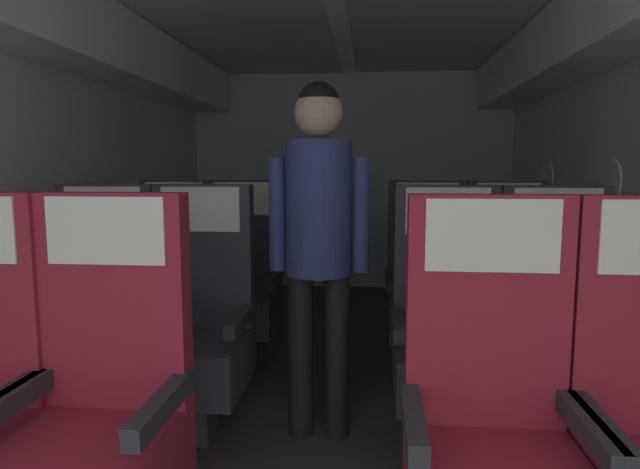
# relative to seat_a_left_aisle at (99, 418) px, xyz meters

# --- Properties ---
(ground) EXTENTS (3.37, 5.87, 0.02)m
(ground) POSITION_rel_seat_a_left_aisle_xyz_m (0.56, 1.20, -0.48)
(ground) COLOR #3D3833
(fuselage_shell) EXTENTS (3.25, 5.52, 2.16)m
(fuselage_shell) POSITION_rel_seat_a_left_aisle_xyz_m (0.56, 1.44, 1.09)
(fuselage_shell) COLOR silver
(fuselage_shell) RESTS_ON ground
(seat_a_left_aisle) EXTENTS (0.48, 0.47, 1.11)m
(seat_a_left_aisle) POSITION_rel_seat_a_left_aisle_xyz_m (0.00, 0.00, 0.00)
(seat_a_left_aisle) COLOR #38383D
(seat_a_left_aisle) RESTS_ON ground
(seat_a_right_window) EXTENTS (0.48, 0.47, 1.11)m
(seat_a_right_window) POSITION_rel_seat_a_left_aisle_xyz_m (1.10, -0.01, 0.00)
(seat_a_right_window) COLOR #38383D
(seat_a_right_window) RESTS_ON ground
(seat_b_left_window) EXTENTS (0.48, 0.47, 1.11)m
(seat_b_left_window) POSITION_rel_seat_a_left_aisle_xyz_m (-0.45, 0.85, 0.00)
(seat_b_left_window) COLOR #38383D
(seat_b_left_window) RESTS_ON ground
(seat_b_left_aisle) EXTENTS (0.48, 0.47, 1.11)m
(seat_b_left_aisle) POSITION_rel_seat_a_left_aisle_xyz_m (0.01, 0.85, 0.00)
(seat_b_left_aisle) COLOR #38383D
(seat_b_left_aisle) RESTS_ON ground
(seat_b_right_aisle) EXTENTS (0.48, 0.47, 1.11)m
(seat_b_right_aisle) POSITION_rel_seat_a_left_aisle_xyz_m (1.55, 0.85, 0.00)
(seat_b_right_aisle) COLOR #38383D
(seat_b_right_aisle) RESTS_ON ground
(seat_b_right_window) EXTENTS (0.48, 0.47, 1.11)m
(seat_b_right_window) POSITION_rel_seat_a_left_aisle_xyz_m (1.10, 0.86, 0.00)
(seat_b_right_window) COLOR #38383D
(seat_b_right_window) RESTS_ON ground
(seat_c_left_window) EXTENTS (0.48, 0.47, 1.11)m
(seat_c_left_window) POSITION_rel_seat_a_left_aisle_xyz_m (-0.44, 1.70, 0.00)
(seat_c_left_window) COLOR #38383D
(seat_c_left_window) RESTS_ON ground
(seat_c_left_aisle) EXTENTS (0.48, 0.47, 1.11)m
(seat_c_left_aisle) POSITION_rel_seat_a_left_aisle_xyz_m (-0.00, 1.72, 0.00)
(seat_c_left_aisle) COLOR #38383D
(seat_c_left_aisle) RESTS_ON ground
(seat_c_right_aisle) EXTENTS (0.48, 0.47, 1.11)m
(seat_c_right_aisle) POSITION_rel_seat_a_left_aisle_xyz_m (1.56, 1.70, 0.00)
(seat_c_right_aisle) COLOR #38383D
(seat_c_right_aisle) RESTS_ON ground
(seat_c_right_window) EXTENTS (0.48, 0.47, 1.11)m
(seat_c_right_window) POSITION_rel_seat_a_left_aisle_xyz_m (1.10, 1.71, 0.00)
(seat_c_right_window) COLOR #38383D
(seat_c_right_window) RESTS_ON ground
(flight_attendant) EXTENTS (0.43, 0.28, 1.54)m
(flight_attendant) POSITION_rel_seat_a_left_aisle_xyz_m (0.55, 0.87, 0.48)
(flight_attendant) COLOR black
(flight_attendant) RESTS_ON ground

